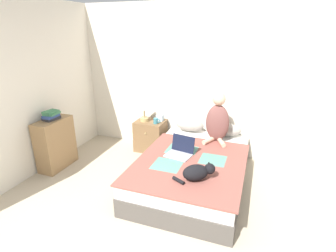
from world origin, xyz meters
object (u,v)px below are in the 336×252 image
Objects in this scene: bed at (193,169)px; coffee_mug at (156,121)px; nightstand at (151,135)px; cat_tabby at (198,172)px; pillow_near at (190,125)px; bookshelf at (56,144)px; person_sitting at (218,120)px; laptop_open at (180,151)px; pillow_far at (226,129)px; tissue_box at (160,117)px; book_stack_top at (51,115)px; table_lamp at (144,104)px.

coffee_mug reaches higher than bed.
coffee_mug reaches higher than nightstand.
coffee_mug reaches higher than cat_tabby.
coffee_mug is (-0.58, -0.16, 0.06)m from pillow_near.
bookshelf reaches higher than cat_tabby.
bed is at bearing -107.36° from person_sitting.
laptop_open is 2.02m from bookshelf.
bed is at bearing -39.22° from nightstand.
nightstand is (-1.34, -0.07, -0.27)m from pillow_far.
bookshelf is at bearing -148.07° from pillow_near.
bookshelf is at bearing -136.57° from nightstand.
person_sitting is at bearing 70.55° from laptop_open.
bed is 1.23m from coffee_mug.
tissue_box reaches higher than pillow_far.
pillow_far reaches higher than nightstand.
person_sitting is 1.66× the size of cat_tabby.
tissue_box is 0.54× the size of book_stack_top.
pillow_far is 0.87× the size of nightstand.
tissue_box is (-1.19, 0.02, 0.07)m from pillow_far.
coffee_mug is at bearing -92.90° from tissue_box.
book_stack_top reaches higher than pillow_far.
bookshelf reaches higher than coffee_mug.
person_sitting reaches higher than cat_tabby.
laptop_open is (-0.39, -0.68, -0.29)m from person_sitting.
nightstand is at bearing -176.90° from pillow_far.
table_lamp reaches higher than bed.
laptop_open is 3.03× the size of coffee_mug.
cat_tabby is 0.58× the size of bookshelf.
bookshelf reaches higher than bed.
tissue_box is at bearing 92.11° from cat_tabby.
bookshelf is (-1.32, -1.19, -0.21)m from tissue_box.
bookshelf is at bearing -137.87° from tissue_box.
laptop_open is at bearing -42.18° from table_lamp.
person_sitting is (-0.11, -0.28, 0.24)m from pillow_far.
table_lamp is at bearing -175.60° from pillow_far.
person_sitting reaches higher than bookshelf.
person_sitting is 2.59m from bookshelf.
pillow_far is (0.31, 0.91, 0.33)m from bed.
bed is at bearing -71.24° from pillow_near.
coffee_mug is at bearing 139.57° from bed.
laptop_open is at bearing 6.23° from book_stack_top.
laptop_open is (-0.39, 0.56, -0.05)m from cat_tabby.
cat_tabby is (0.50, -1.51, 0.00)m from pillow_near.
table_lamp is 1.58m from bookshelf.
cat_tabby is at bearing -55.02° from tissue_box.
person_sitting is 5.99× the size of coffee_mug.
book_stack_top reaches higher than bed.
laptop_open is 1.32m from table_lamp.
pillow_near is 1.23× the size of laptop_open.
pillow_near is at bearing 7.71° from table_lamp.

